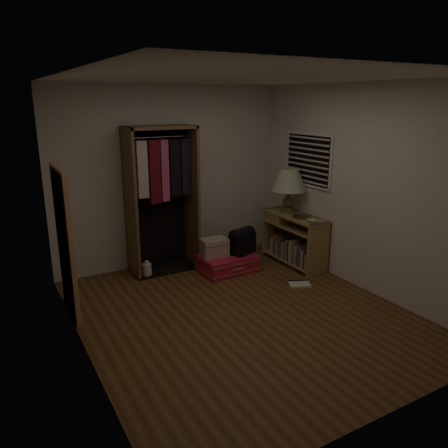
{
  "coord_description": "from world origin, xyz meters",
  "views": [
    {
      "loc": [
        -2.44,
        -3.88,
        2.39
      ],
      "look_at": [
        0.3,
        0.95,
        0.8
      ],
      "focal_mm": 35.0,
      "sensor_mm": 36.0,
      "label": 1
    }
  ],
  "objects": [
    {
      "name": "table_lamp",
      "position": [
        1.54,
        1.19,
        1.23
      ],
      "size": [
        0.68,
        0.68,
        0.65
      ],
      "rotation": [
        0.0,
        0.0,
        0.39
      ],
      "color": "#4A5328",
      "rests_on": "console_bookshelf"
    },
    {
      "name": "brass_tray",
      "position": [
        1.54,
        0.85,
        0.76
      ],
      "size": [
        0.29,
        0.29,
        0.02
      ],
      "rotation": [
        0.0,
        0.0,
        -0.03
      ],
      "color": "olive",
      "rests_on": "console_bookshelf"
    },
    {
      "name": "ground",
      "position": [
        0.0,
        0.0,
        0.0
      ],
      "size": [
        4.0,
        4.0,
        0.0
      ],
      "primitive_type": "plane",
      "color": "#543418",
      "rests_on": "ground"
    },
    {
      "name": "open_wardrobe",
      "position": [
        -0.22,
        1.77,
        1.22
      ],
      "size": [
        1.02,
        0.5,
        2.05
      ],
      "color": "brown",
      "rests_on": "ground"
    },
    {
      "name": "ceramic_bowl",
      "position": [
        1.49,
        0.57,
        0.77
      ],
      "size": [
        0.18,
        0.18,
        0.04
      ],
      "primitive_type": "imported",
      "rotation": [
        0.0,
        0.0,
        0.18
      ],
      "color": "#9AB597",
      "rests_on": "console_bookshelf"
    },
    {
      "name": "floor_mirror",
      "position": [
        -1.7,
        1.0,
        0.85
      ],
      "size": [
        0.06,
        0.8,
        1.7
      ],
      "color": "tan",
      "rests_on": "ground"
    },
    {
      "name": "black_bag",
      "position": [
        0.73,
        1.18,
        0.44
      ],
      "size": [
        0.41,
        0.33,
        0.39
      ],
      "rotation": [
        0.0,
        0.0,
        0.31
      ],
      "color": "black",
      "rests_on": "pink_suitcase"
    },
    {
      "name": "white_jug",
      "position": [
        -0.57,
        1.6,
        0.1
      ],
      "size": [
        0.15,
        0.15,
        0.23
      ],
      "rotation": [
        0.0,
        0.0,
        0.21
      ],
      "color": "white",
      "rests_on": "ground"
    },
    {
      "name": "train_case",
      "position": [
        0.34,
        1.29,
        0.37
      ],
      "size": [
        0.4,
        0.29,
        0.27
      ],
      "rotation": [
        0.0,
        0.0,
        -0.1
      ],
      "color": "tan",
      "rests_on": "pink_suitcase"
    },
    {
      "name": "pink_suitcase",
      "position": [
        0.5,
        1.22,
        0.12
      ],
      "size": [
        0.81,
        0.59,
        0.24
      ],
      "rotation": [
        0.0,
        0.0,
        0.03
      ],
      "color": "red",
      "rests_on": "ground"
    },
    {
      "name": "room_walls",
      "position": [
        0.08,
        0.04,
        1.5
      ],
      "size": [
        3.52,
        4.02,
        2.6
      ],
      "color": "beige",
      "rests_on": "ground"
    },
    {
      "name": "console_bookshelf",
      "position": [
        1.54,
        1.03,
        0.4
      ],
      "size": [
        0.42,
        1.12,
        0.75
      ],
      "color": "olive",
      "rests_on": "ground"
    },
    {
      "name": "floor_book",
      "position": [
        1.1,
        0.32,
        0.01
      ],
      "size": [
        0.34,
        0.31,
        0.03
      ],
      "rotation": [
        0.0,
        0.0,
        -0.43
      ],
      "color": "beige",
      "rests_on": "ground"
    }
  ]
}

